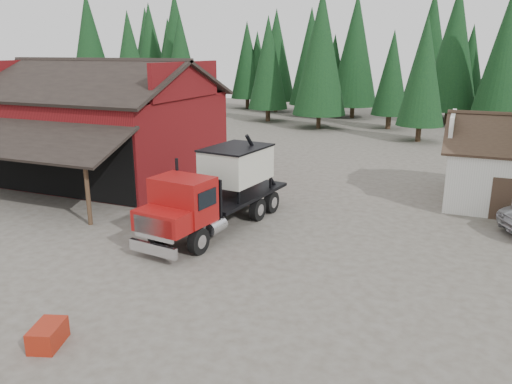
% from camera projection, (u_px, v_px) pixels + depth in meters
% --- Properties ---
extents(ground, '(120.00, 120.00, 0.00)m').
position_uv_depth(ground, '(172.00, 261.00, 18.66)').
color(ground, '#4F493E').
rests_on(ground, ground).
extents(red_barn, '(12.80, 13.63, 7.18)m').
position_uv_depth(red_barn, '(103.00, 133.00, 30.78)').
color(red_barn, maroon).
rests_on(red_barn, ground).
extents(conifer_backdrop, '(76.00, 16.00, 16.00)m').
position_uv_depth(conifer_backdrop, '(372.00, 120.00, 55.91)').
color(conifer_backdrop, black).
rests_on(conifer_backdrop, ground).
extents(near_pine_a, '(4.40, 4.40, 11.40)m').
position_uv_depth(near_pine_a, '(130.00, 63.00, 49.90)').
color(near_pine_a, '#382619').
rests_on(near_pine_a, ground).
extents(near_pine_b, '(3.96, 3.96, 10.40)m').
position_uv_depth(near_pine_b, '(424.00, 71.00, 41.42)').
color(near_pine_b, '#382619').
rests_on(near_pine_b, ground).
extents(near_pine_d, '(5.28, 5.28, 13.40)m').
position_uv_depth(near_pine_d, '(321.00, 52.00, 48.27)').
color(near_pine_d, '#382619').
rests_on(near_pine_d, ground).
extents(feed_truck, '(3.40, 8.94, 3.93)m').
position_uv_depth(feed_truck, '(219.00, 188.00, 21.74)').
color(feed_truck, black).
rests_on(feed_truck, ground).
extents(equip_box, '(1.01, 1.27, 0.60)m').
position_uv_depth(equip_box, '(48.00, 335.00, 13.29)').
color(equip_box, maroon).
rests_on(equip_box, ground).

